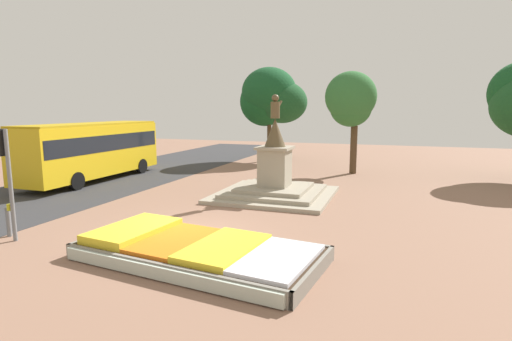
{
  "coord_description": "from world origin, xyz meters",
  "views": [
    {
      "loc": [
        6.19,
        -10.72,
        4.01
      ],
      "look_at": [
        1.53,
        2.51,
        1.82
      ],
      "focal_mm": 28.0,
      "sensor_mm": 36.0,
      "label": 1
    }
  ],
  "objects_px": {
    "flower_planter": "(194,250)",
    "statue_monument": "(275,180)",
    "city_bus": "(92,148)",
    "kerb_bollard_mid_a": "(8,221)",
    "traffic_light_near_crossing": "(6,164)"
  },
  "relations": [
    {
      "from": "flower_planter",
      "to": "statue_monument",
      "type": "bearing_deg",
      "value": 91.43
    },
    {
      "from": "city_bus",
      "to": "flower_planter",
      "type": "bearing_deg",
      "value": -38.46
    },
    {
      "from": "statue_monument",
      "to": "traffic_light_near_crossing",
      "type": "relative_size",
      "value": 1.51
    },
    {
      "from": "kerb_bollard_mid_a",
      "to": "city_bus",
      "type": "bearing_deg",
      "value": 117.03
    },
    {
      "from": "traffic_light_near_crossing",
      "to": "city_bus",
      "type": "distance_m",
      "value": 10.55
    },
    {
      "from": "city_bus",
      "to": "traffic_light_near_crossing",
      "type": "bearing_deg",
      "value": -61.41
    },
    {
      "from": "flower_planter",
      "to": "kerb_bollard_mid_a",
      "type": "bearing_deg",
      "value": -178.04
    },
    {
      "from": "flower_planter",
      "to": "statue_monument",
      "type": "distance_m",
      "value": 8.15
    },
    {
      "from": "flower_planter",
      "to": "city_bus",
      "type": "xyz_separation_m",
      "value": [
        -11.04,
        8.77,
        1.6
      ]
    },
    {
      "from": "flower_planter",
      "to": "statue_monument",
      "type": "xyz_separation_m",
      "value": [
        -0.2,
        8.13,
        0.52
      ]
    },
    {
      "from": "city_bus",
      "to": "kerb_bollard_mid_a",
      "type": "xyz_separation_m",
      "value": [
        4.59,
        -8.99,
        -1.33
      ]
    },
    {
      "from": "traffic_light_near_crossing",
      "to": "kerb_bollard_mid_a",
      "type": "bearing_deg",
      "value": 150.05
    },
    {
      "from": "statue_monument",
      "to": "city_bus",
      "type": "bearing_deg",
      "value": 176.63
    },
    {
      "from": "city_bus",
      "to": "statue_monument",
      "type": "bearing_deg",
      "value": -3.37
    },
    {
      "from": "city_bus",
      "to": "kerb_bollard_mid_a",
      "type": "bearing_deg",
      "value": -62.97
    }
  ]
}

